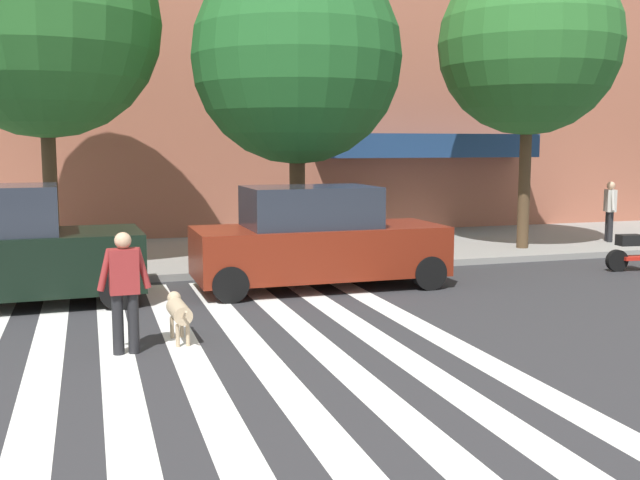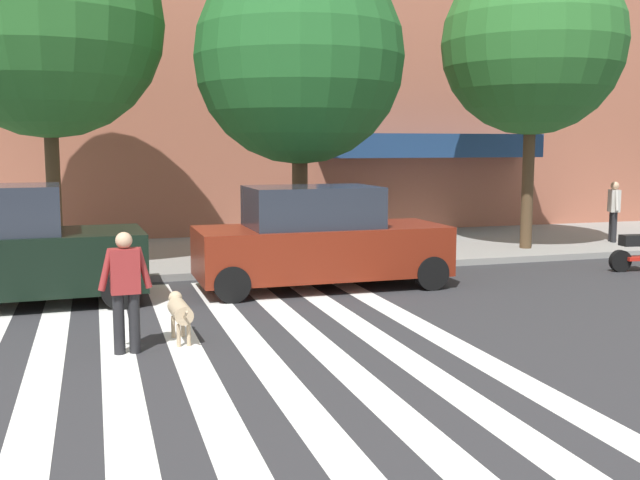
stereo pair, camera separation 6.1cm
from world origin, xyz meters
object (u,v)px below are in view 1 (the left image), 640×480
parked_car_third_in_line (317,240)px  street_tree_further (529,44)px  street_tree_middle (297,59)px  pedestrian_bystander (610,208)px  pedestrian_dog_walker (124,286)px  street_tree_nearest (43,20)px  dog_on_leash (179,311)px

parked_car_third_in_line → street_tree_further: size_ratio=0.66×
street_tree_middle → street_tree_further: bearing=3.8°
parked_car_third_in_line → pedestrian_bystander: 9.81m
street_tree_middle → street_tree_further: (6.11, 0.41, 0.61)m
pedestrian_dog_walker → street_tree_nearest: bearing=99.6°
pedestrian_dog_walker → pedestrian_bystander: bearing=27.2°
pedestrian_bystander → street_tree_nearest: bearing=178.9°
street_tree_further → pedestrian_dog_walker: street_tree_further is taller
street_tree_middle → pedestrian_dog_walker: bearing=-124.2°
parked_car_third_in_line → street_tree_nearest: street_tree_nearest is taller
street_tree_middle → pedestrian_dog_walker: 8.14m
parked_car_third_in_line → pedestrian_bystander: bearing=18.5°
parked_car_third_in_line → dog_on_leash: size_ratio=4.29×
street_tree_nearest → pedestrian_bystander: street_tree_nearest is taller
dog_on_leash → pedestrian_bystander: (12.36, 6.31, 0.63)m
parked_car_third_in_line → pedestrian_bystander: (9.31, 3.11, 0.14)m
parked_car_third_in_line → street_tree_further: 8.18m
parked_car_third_in_line → dog_on_leash: (-3.05, -3.21, -0.50)m
parked_car_third_in_line → street_tree_further: bearing=23.4°
street_tree_further → parked_car_third_in_line: bearing=-156.6°
pedestrian_dog_walker → dog_on_leash: bearing=29.7°
street_tree_middle → pedestrian_dog_walker: (-4.07, -5.99, -3.72)m
street_tree_further → street_tree_nearest: bearing=176.9°
parked_car_third_in_line → dog_on_leash: 4.45m
parked_car_third_in_line → street_tree_nearest: (-4.98, 3.37, 4.43)m
parked_car_third_in_line → street_tree_nearest: 7.47m
pedestrian_dog_walker → parked_car_third_in_line: bearing=43.7°
parked_car_third_in_line → dog_on_leash: bearing=-133.6°
street_tree_further → dog_on_leash: 12.15m
street_tree_middle → dog_on_leash: 7.72m
street_tree_nearest → street_tree_further: 11.38m
pedestrian_bystander → street_tree_further: bearing=-173.3°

